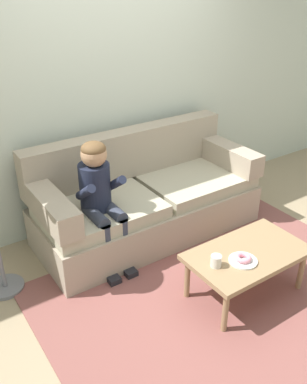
# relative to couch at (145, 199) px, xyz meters

# --- Properties ---
(ground) EXTENTS (10.00, 10.00, 0.00)m
(ground) POSITION_rel_couch_xyz_m (-0.00, -0.85, -0.34)
(ground) COLOR #9E896B
(wall_back) EXTENTS (8.00, 0.10, 2.80)m
(wall_back) POSITION_rel_couch_xyz_m (-0.00, 0.55, 1.06)
(wall_back) COLOR beige
(wall_back) RESTS_ON ground
(area_rug) EXTENTS (2.79, 1.94, 0.01)m
(area_rug) POSITION_rel_couch_xyz_m (-0.00, -1.10, -0.34)
(area_rug) COLOR brown
(area_rug) RESTS_ON ground
(couch) EXTENTS (2.11, 0.90, 0.95)m
(couch) POSITION_rel_couch_xyz_m (0.00, 0.00, 0.00)
(couch) COLOR tan
(couch) RESTS_ON ground
(coffee_table) EXTENTS (0.93, 0.55, 0.40)m
(coffee_table) POSITION_rel_couch_xyz_m (0.14, -1.21, 0.01)
(coffee_table) COLOR #937551
(coffee_table) RESTS_ON ground
(person_child) EXTENTS (0.34, 0.58, 1.10)m
(person_child) POSITION_rel_couch_xyz_m (-0.57, -0.21, 0.33)
(person_child) COLOR #1E2338
(person_child) RESTS_ON ground
(plate) EXTENTS (0.21, 0.21, 0.01)m
(plate) POSITION_rel_couch_xyz_m (0.03, -1.27, 0.06)
(plate) COLOR white
(plate) RESTS_ON coffee_table
(donut) EXTENTS (0.16, 0.16, 0.04)m
(donut) POSITION_rel_couch_xyz_m (0.03, -1.27, 0.09)
(donut) COLOR pink
(donut) RESTS_ON plate
(mug) EXTENTS (0.08, 0.08, 0.09)m
(mug) POSITION_rel_couch_xyz_m (-0.17, -1.20, 0.10)
(mug) COLOR silver
(mug) RESTS_ON coffee_table
(toy_controller) EXTENTS (0.23, 0.09, 0.05)m
(toy_controller) POSITION_rel_couch_xyz_m (0.53, -0.76, -0.32)
(toy_controller) COLOR gold
(toy_controller) RESTS_ON ground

